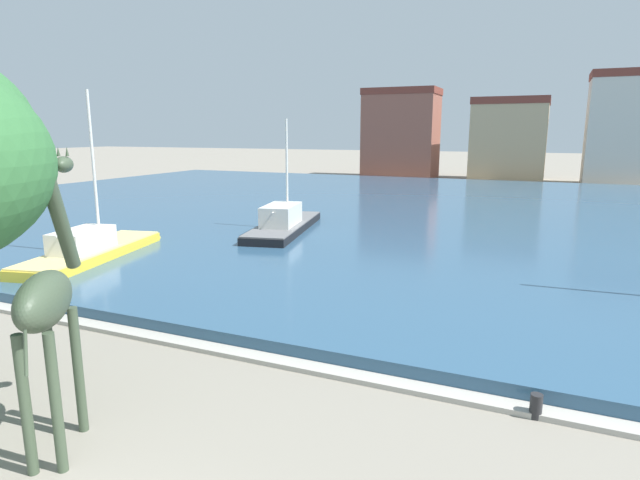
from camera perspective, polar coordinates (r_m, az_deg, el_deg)
The scene contains 9 objects.
harbor_water at distance 35.61m, azimuth 14.79°, elevation 2.77°, with size 77.92×48.27×0.44m, color #2D5170.
quay_edge_coping at distance 12.89m, azimuth -3.01°, elevation -13.36°, with size 77.92×0.50×0.12m, color #ADA89E.
giraffe_statue at distance 10.04m, azimuth -27.55°, elevation -6.11°, with size 1.99×2.74×5.25m.
sailboat_black at distance 27.99m, azimuth -3.58°, elevation 1.60°, with size 4.00×9.72×6.18m.
sailboat_yellow at distance 23.87m, azimuth -22.78°, elevation -1.14°, with size 3.69×8.91×7.17m.
mooring_bollard at distance 11.55m, azimuth 22.49°, elevation -16.39°, with size 0.24×0.24×0.50m, color #232326.
townhouse_narrow_midrow at distance 66.19m, azimuth 8.81°, elevation 11.44°, with size 8.85×5.46×10.64m.
townhouse_end_terrace at distance 64.93m, azimuth 19.90°, elevation 10.29°, with size 8.22×6.76×9.30m.
townhouse_wide_warehouse at distance 63.79m, azimuth 30.65°, elevation 10.41°, with size 8.14×5.67×11.63m.
Camera 1 is at (5.26, -3.19, 5.52)m, focal length 29.34 mm.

